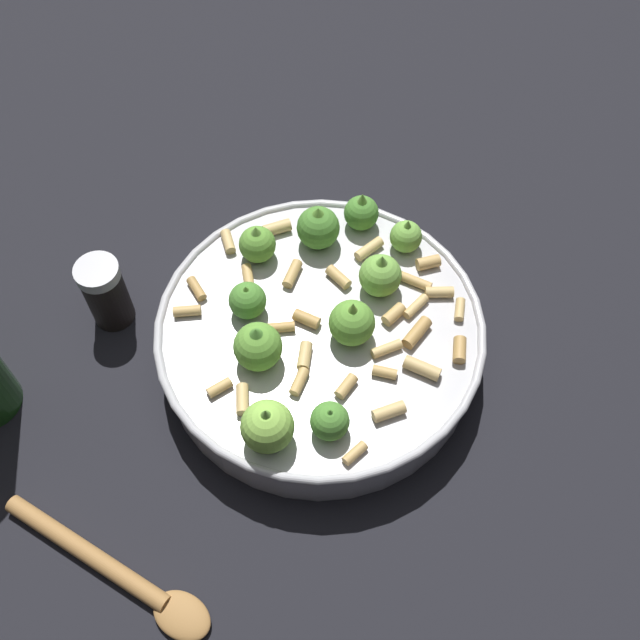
# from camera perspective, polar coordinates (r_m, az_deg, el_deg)

# --- Properties ---
(ground_plane) EXTENTS (2.40, 2.40, 0.00)m
(ground_plane) POSITION_cam_1_polar(r_m,az_deg,el_deg) (0.75, 0.00, -2.58)
(ground_plane) COLOR black
(cooking_pan) EXTENTS (0.32, 0.32, 0.11)m
(cooking_pan) POSITION_cam_1_polar(r_m,az_deg,el_deg) (0.72, -0.03, -1.10)
(cooking_pan) COLOR #B7B7BC
(cooking_pan) RESTS_ON ground
(pepper_shaker) EXTENTS (0.04, 0.04, 0.08)m
(pepper_shaker) POSITION_cam_1_polar(r_m,az_deg,el_deg) (0.77, -16.22, 2.04)
(pepper_shaker) COLOR black
(pepper_shaker) RESTS_ON ground
(wooden_spoon) EXTENTS (0.12, 0.20, 0.02)m
(wooden_spoon) POSITION_cam_1_polar(r_m,az_deg,el_deg) (0.68, -15.34, -18.35)
(wooden_spoon) COLOR #9E703D
(wooden_spoon) RESTS_ON ground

